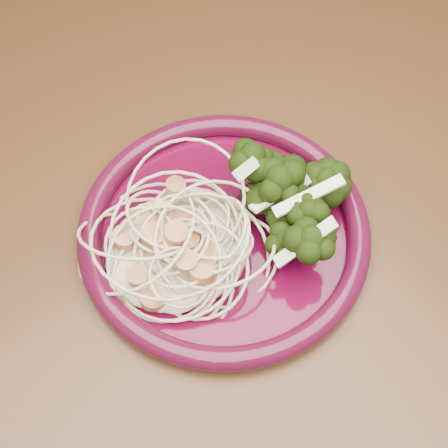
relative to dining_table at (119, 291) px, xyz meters
name	(u,v)px	position (x,y,z in m)	size (l,w,h in m)	color
dining_table	(119,291)	(0.00, 0.00, 0.00)	(1.20, 0.80, 0.75)	#472814
dinner_plate	(224,230)	(0.09, -0.06, 0.11)	(0.30, 0.30, 0.02)	#44041D
spaghetti_pile	(179,243)	(0.05, -0.05, 0.12)	(0.13, 0.12, 0.03)	beige
scallop_cluster	(176,222)	(0.05, -0.05, 0.15)	(0.11, 0.11, 0.04)	tan
broccoli_pile	(278,194)	(0.14, -0.07, 0.13)	(0.09, 0.15, 0.05)	black
onion_garnish	(281,173)	(0.14, -0.07, 0.16)	(0.06, 0.09, 0.05)	beige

